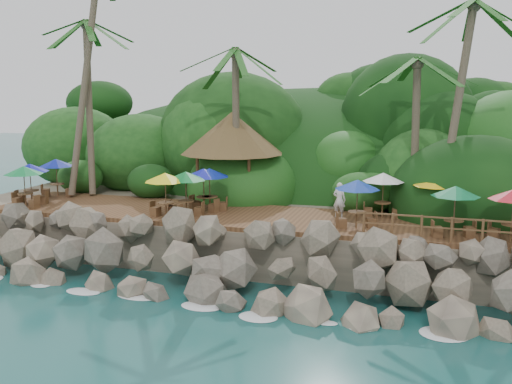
% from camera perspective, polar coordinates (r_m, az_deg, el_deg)
% --- Properties ---
extents(ground, '(140.00, 140.00, 0.00)m').
position_cam_1_polar(ground, '(21.73, -4.86, -11.58)').
color(ground, '#19514F').
rests_on(ground, ground).
extents(land_base, '(32.00, 25.20, 2.10)m').
position_cam_1_polar(land_base, '(36.17, 4.76, -0.99)').
color(land_base, gray).
rests_on(land_base, ground).
extents(jungle_hill, '(44.80, 28.00, 15.40)m').
position_cam_1_polar(jungle_hill, '(43.59, 6.93, -0.51)').
color(jungle_hill, '#143811').
rests_on(jungle_hill, ground).
extents(seawall, '(29.00, 4.00, 2.30)m').
position_cam_1_polar(seawall, '(23.09, -3.01, -7.19)').
color(seawall, gray).
rests_on(seawall, ground).
extents(terrace, '(26.00, 5.00, 0.20)m').
position_cam_1_polar(terrace, '(26.48, 0.00, -2.56)').
color(terrace, brown).
rests_on(terrace, land_base).
extents(jungle_foliage, '(44.00, 16.00, 12.00)m').
position_cam_1_polar(jungle_foliage, '(35.44, 4.38, -2.95)').
color(jungle_foliage, '#143811').
rests_on(jungle_foliage, ground).
extents(foam_line, '(25.20, 0.80, 0.06)m').
position_cam_1_polar(foam_line, '(21.97, -4.56, -11.23)').
color(foam_line, white).
rests_on(foam_line, ground).
extents(palms, '(31.62, 6.90, 13.57)m').
position_cam_1_polar(palms, '(28.44, 4.32, 17.45)').
color(palms, brown).
rests_on(palms, ground).
extents(palapa, '(5.46, 5.46, 4.60)m').
position_cam_1_polar(palapa, '(30.17, -2.42, 5.91)').
color(palapa, brown).
rests_on(palapa, ground).
extents(dining_clusters, '(24.41, 4.86, 2.05)m').
position_cam_1_polar(dining_clusters, '(26.02, -1.93, 1.25)').
color(dining_clusters, brown).
rests_on(dining_clusters, terrace).
extents(railing, '(8.30, 0.10, 1.00)m').
position_cam_1_polar(railing, '(22.90, 20.35, -3.42)').
color(railing, brown).
rests_on(railing, terrace).
extents(waiter, '(0.64, 0.48, 1.61)m').
position_cam_1_polar(waiter, '(26.17, 8.33, -0.79)').
color(waiter, silver).
rests_on(waiter, terrace).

